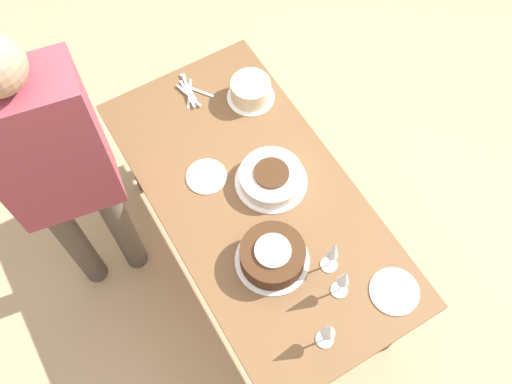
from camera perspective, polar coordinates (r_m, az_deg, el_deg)
name	(u,v)px	position (r m, az deg, el deg)	size (l,w,h in m)	color
ground_plane	(256,260)	(3.08, 0.00, -6.78)	(12.00, 12.00, 0.00)	tan
dining_table	(256,209)	(2.51, 0.00, -1.75)	(1.56, 0.79, 0.74)	brown
cake_center_white	(271,178)	(2.41, 1.53, 1.45)	(0.31, 0.31, 0.08)	white
cake_front_chocolate	(272,256)	(2.24, 1.65, -6.39)	(0.30, 0.30, 0.11)	white
cake_back_decorated	(251,90)	(2.64, -0.54, 10.12)	(0.22, 0.22, 0.10)	white
wine_glass_near	(333,251)	(2.16, 7.74, -5.87)	(0.07, 0.07, 0.23)	silver
wine_glass_far	(344,278)	(2.14, 8.79, -8.53)	(0.07, 0.07, 0.21)	silver
wine_glass_extra	(329,330)	(2.08, 7.29, -13.57)	(0.07, 0.07, 0.20)	silver
dessert_plate_left	(206,176)	(2.46, -4.97, 1.56)	(0.18, 0.18, 0.01)	beige
dessert_plate_right	(394,291)	(2.31, 13.67, -9.63)	(0.20, 0.20, 0.01)	beige
fork_pile	(190,91)	(2.71, -6.62, 9.98)	(0.22, 0.14, 0.02)	silver
person_cutting	(57,168)	(2.24, -19.26, 2.24)	(0.28, 0.43, 1.73)	#4C4238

